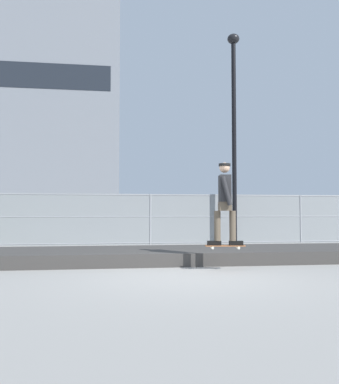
# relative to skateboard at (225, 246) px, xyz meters

# --- Properties ---
(ground_plane) EXTENTS (120.00, 120.00, 0.00)m
(ground_plane) POSITION_rel_skateboard_xyz_m (-0.84, -0.63, -0.49)
(ground_plane) COLOR gray
(gravel_berm) EXTENTS (15.80, 2.41, 0.29)m
(gravel_berm) POSITION_rel_skateboard_xyz_m (-0.84, 1.82, -0.35)
(gravel_berm) COLOR #3D3A38
(gravel_berm) RESTS_ON ground_plane
(skateboard) EXTENTS (0.82, 0.31, 0.07)m
(skateboard) POSITION_rel_skateboard_xyz_m (0.00, 0.00, 0.00)
(skateboard) COLOR #9E5B33
(skater) EXTENTS (0.73, 0.61, 1.68)m
(skater) POSITION_rel_skateboard_xyz_m (0.00, 0.00, 0.96)
(skater) COLOR black
(skater) RESTS_ON skateboard
(chain_fence) EXTENTS (23.34, 0.06, 1.85)m
(chain_fence) POSITION_rel_skateboard_xyz_m (-0.84, 7.03, 0.44)
(chain_fence) COLOR gray
(chain_fence) RESTS_ON ground_plane
(street_lamp) EXTENTS (0.44, 0.44, 7.70)m
(street_lamp) POSITION_rel_skateboard_xyz_m (2.13, 6.30, 4.22)
(street_lamp) COLOR black
(street_lamp) RESTS_ON ground_plane
(parked_car_near) EXTENTS (4.43, 2.02, 1.66)m
(parked_car_near) POSITION_rel_skateboard_xyz_m (-4.33, 10.36, 0.34)
(parked_car_near) COLOR silver
(parked_car_near) RESTS_ON ground_plane
(library_building) EXTENTS (22.17, 11.39, 23.09)m
(library_building) POSITION_rel_skateboard_xyz_m (-12.54, 38.25, 11.05)
(library_building) COLOR slate
(library_building) RESTS_ON ground_plane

